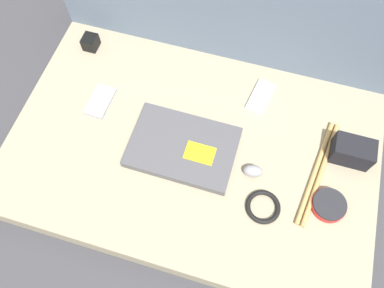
# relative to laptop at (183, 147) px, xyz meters

# --- Properties ---
(ground_plane) EXTENTS (8.00, 8.00, 0.00)m
(ground_plane) POSITION_rel_laptop_xyz_m (0.02, 0.02, -0.14)
(ground_plane) COLOR #38383D
(couch_seat) EXTENTS (1.15, 0.74, 0.13)m
(couch_seat) POSITION_rel_laptop_xyz_m (0.02, 0.02, -0.08)
(couch_seat) COLOR gray
(couch_seat) RESTS_ON ground_plane
(couch_backrest) EXTENTS (1.15, 0.20, 0.57)m
(couch_backrest) POSITION_rel_laptop_xyz_m (0.02, 0.48, 0.14)
(couch_backrest) COLOR slate
(couch_backrest) RESTS_ON ground_plane
(laptop) EXTENTS (0.33, 0.22, 0.03)m
(laptop) POSITION_rel_laptop_xyz_m (0.00, 0.00, 0.00)
(laptop) COLOR #47474C
(laptop) RESTS_ON couch_seat
(computer_mouse) EXTENTS (0.06, 0.05, 0.04)m
(computer_mouse) POSITION_rel_laptop_xyz_m (0.22, -0.02, 0.00)
(computer_mouse) COLOR gray
(computer_mouse) RESTS_ON couch_seat
(speaker_puck) EXTENTS (0.10, 0.10, 0.03)m
(speaker_puck) POSITION_rel_laptop_xyz_m (0.46, -0.06, -0.00)
(speaker_puck) COLOR red
(speaker_puck) RESTS_ON couch_seat
(phone_silver) EXTENTS (0.08, 0.13, 0.01)m
(phone_silver) POSITION_rel_laptop_xyz_m (0.19, 0.26, -0.01)
(phone_silver) COLOR silver
(phone_silver) RESTS_ON couch_seat
(phone_black) EXTENTS (0.07, 0.12, 0.01)m
(phone_black) POSITION_rel_laptop_xyz_m (-0.31, 0.09, -0.01)
(phone_black) COLOR #99999E
(phone_black) RESTS_ON couch_seat
(camera_pouch) EXTENTS (0.12, 0.07, 0.08)m
(camera_pouch) POSITION_rel_laptop_xyz_m (0.49, 0.12, 0.02)
(camera_pouch) COLOR black
(camera_pouch) RESTS_ON couch_seat
(charger_brick) EXTENTS (0.05, 0.05, 0.05)m
(charger_brick) POSITION_rel_laptop_xyz_m (-0.43, 0.29, 0.01)
(charger_brick) COLOR black
(charger_brick) RESTS_ON couch_seat
(cable_coil) EXTENTS (0.10, 0.10, 0.01)m
(cable_coil) POSITION_rel_laptop_xyz_m (0.28, -0.11, -0.01)
(cable_coil) COLOR black
(cable_coil) RESTS_ON couch_seat
(drumstick_pair) EXTENTS (0.09, 0.36, 0.01)m
(drumstick_pair) POSITION_rel_laptop_xyz_m (0.41, 0.04, -0.01)
(drumstick_pair) COLOR tan
(drumstick_pair) RESTS_ON couch_seat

